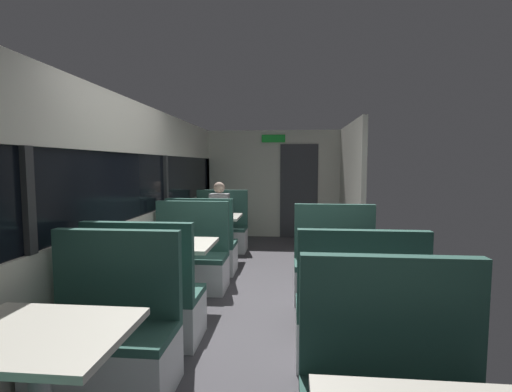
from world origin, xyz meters
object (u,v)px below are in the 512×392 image
object	(u,v)px
bench_mid_window_facing_end	(147,305)
coffee_cup_primary	(366,248)
seated_passenger	(220,222)
bench_near_window_facing_entry	(108,343)
bench_far_window_facing_entry	(221,233)
dining_table_rear_aisle	(345,261)
bench_rear_aisle_facing_entry	(335,272)
dining_table_mid_window	(171,252)
dining_table_near_window	(37,351)
dining_table_far_window	(213,222)
bench_rear_aisle_facing_end	(357,323)
bench_mid_window_facing_entry	(190,263)
bench_far_window_facing_end	(203,250)

from	to	relation	value
bench_mid_window_facing_end	coffee_cup_primary	size ratio (longest dim) A/B	12.22
bench_mid_window_facing_end	seated_passenger	xyz separation A→B (m)	(0.00, 3.42, 0.21)
bench_near_window_facing_entry	bench_far_window_facing_entry	size ratio (longest dim) A/B	1.00
dining_table_rear_aisle	bench_rear_aisle_facing_entry	world-z (taller)	bench_rear_aisle_facing_entry
dining_table_mid_window	coffee_cup_primary	world-z (taller)	coffee_cup_primary
dining_table_near_window	dining_table_far_window	world-z (taller)	same
bench_rear_aisle_facing_end	bench_near_window_facing_entry	bearing A→B (deg)	-164.63
bench_far_window_facing_entry	bench_mid_window_facing_entry	bearing A→B (deg)	-90.00
dining_table_near_window	dining_table_far_window	size ratio (longest dim) A/B	1.00
seated_passenger	dining_table_near_window	bearing A→B (deg)	-90.00
dining_table_rear_aisle	bench_mid_window_facing_end	bearing A→B (deg)	-164.41
bench_near_window_facing_entry	bench_mid_window_facing_end	distance (m)	0.69
bench_far_window_facing_end	bench_rear_aisle_facing_entry	size ratio (longest dim) A/B	1.00
bench_rear_aisle_facing_entry	coffee_cup_primary	bearing A→B (deg)	-76.86
dining_table_rear_aisle	bench_mid_window_facing_entry	bearing A→B (deg)	153.32
bench_near_window_facing_entry	bench_mid_window_facing_end	xyz separation A→B (m)	(0.00, 0.69, 0.00)
dining_table_near_window	dining_table_rear_aisle	xyz separation A→B (m)	(1.79, 1.89, 0.00)
bench_mid_window_facing_end	bench_near_window_facing_entry	bearing A→B (deg)	-90.00
dining_table_far_window	coffee_cup_primary	distance (m)	3.08
bench_rear_aisle_facing_entry	bench_far_window_facing_end	bearing A→B (deg)	153.51
dining_table_far_window	bench_far_window_facing_end	distance (m)	0.77
dining_table_near_window	coffee_cup_primary	bearing A→B (deg)	42.61
dining_table_rear_aisle	bench_rear_aisle_facing_entry	size ratio (longest dim) A/B	0.82
bench_far_window_facing_entry	bench_rear_aisle_facing_entry	size ratio (longest dim) A/B	1.00
bench_mid_window_facing_end	bench_rear_aisle_facing_entry	size ratio (longest dim) A/B	1.00
bench_mid_window_facing_end	bench_rear_aisle_facing_entry	bearing A→B (deg)	33.81
dining_table_mid_window	seated_passenger	xyz separation A→B (m)	(0.00, 2.72, -0.10)
bench_far_window_facing_entry	coffee_cup_primary	distance (m)	3.68
bench_mid_window_facing_end	dining_table_rear_aisle	world-z (taller)	bench_mid_window_facing_end
dining_table_mid_window	bench_far_window_facing_entry	bearing A→B (deg)	90.00
bench_near_window_facing_entry	bench_rear_aisle_facing_end	xyz separation A→B (m)	(1.79, 0.49, 0.00)
bench_mid_window_facing_end	bench_mid_window_facing_entry	bearing A→B (deg)	90.00
bench_far_window_facing_entry	bench_mid_window_facing_end	bearing A→B (deg)	-90.00
dining_table_rear_aisle	seated_passenger	bearing A→B (deg)	121.53
bench_rear_aisle_facing_entry	seated_passenger	world-z (taller)	seated_passenger
bench_near_window_facing_entry	dining_table_far_window	world-z (taller)	bench_near_window_facing_entry
dining_table_rear_aisle	bench_rear_aisle_facing_entry	bearing A→B (deg)	90.00
bench_far_window_facing_end	seated_passenger	distance (m)	1.34
dining_table_far_window	bench_far_window_facing_end	world-z (taller)	bench_far_window_facing_end
dining_table_near_window	bench_mid_window_facing_entry	world-z (taller)	bench_mid_window_facing_entry
seated_passenger	bench_far_window_facing_entry	bearing A→B (deg)	90.00
dining_table_rear_aisle	bench_rear_aisle_facing_entry	xyz separation A→B (m)	(0.00, 0.70, -0.31)
bench_far_window_facing_end	bench_far_window_facing_entry	distance (m)	1.40
bench_mid_window_facing_end	bench_rear_aisle_facing_end	xyz separation A→B (m)	(1.79, -0.20, 0.00)
dining_table_mid_window	bench_far_window_facing_end	xyz separation A→B (m)	(0.00, 1.39, -0.31)
bench_near_window_facing_entry	bench_far_window_facing_end	size ratio (longest dim) A/B	1.00
bench_far_window_facing_end	coffee_cup_primary	bearing A→B (deg)	-40.25
bench_near_window_facing_entry	coffee_cup_primary	world-z (taller)	bench_near_window_facing_entry
bench_mid_window_facing_entry	bench_rear_aisle_facing_end	distance (m)	2.40
bench_rear_aisle_facing_end	bench_rear_aisle_facing_entry	distance (m)	1.40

